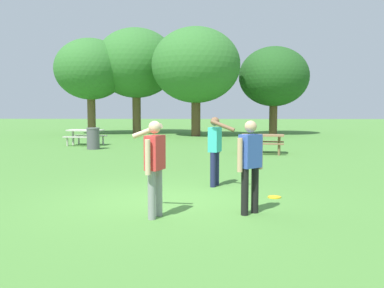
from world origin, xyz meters
The scene contains 12 objects.
ground_plane centered at (0.00, 0.00, 0.00)m, with size 120.00×120.00×0.00m, color #4C8438.
person_thrower centered at (-0.09, -1.27, 0.96)m, with size 0.62×0.77×1.64m.
person_catcher centered at (1.02, 1.66, 0.96)m, with size 0.62×0.77×1.64m.
person_bystander centered at (1.55, -0.99, 0.94)m, with size 0.48×0.44×1.64m.
frisbee centered at (2.21, 0.39, 0.01)m, with size 0.28×0.28×0.03m, color yellow.
picnic_table_near centered at (3.10, 8.94, 0.56)m, with size 1.92×1.70×0.77m.
picnic_table_far centered at (-5.07, 12.42, 0.56)m, with size 1.94×1.71×0.77m.
trash_can_beside_table centered at (-4.18, 10.48, 0.48)m, with size 0.59×0.59×0.96m.
tree_tall_left centered at (-7.08, 21.27, 4.45)m, with size 4.93×4.93×6.57m.
tree_broad_center centered at (-4.06, 22.12, 4.94)m, with size 5.74×5.74×7.40m.
tree_far_right centered at (0.21, 19.32, 4.52)m, with size 5.66×5.66×6.95m.
tree_slender_mid centered at (5.51, 21.43, 3.94)m, with size 4.79×4.79×5.99m.
Camera 1 is at (0.75, -8.43, 1.87)m, focal length 40.26 mm.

